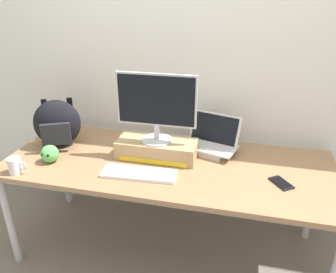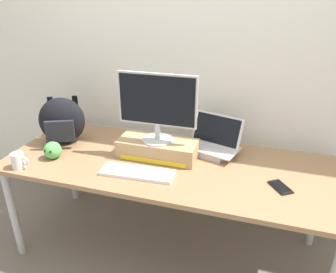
# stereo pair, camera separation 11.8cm
# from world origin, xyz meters

# --- Properties ---
(ground_plane) EXTENTS (20.00, 20.00, 0.00)m
(ground_plane) POSITION_xyz_m (0.00, 0.00, 0.00)
(ground_plane) COLOR #70665B
(back_wall) EXTENTS (7.00, 0.10, 2.60)m
(back_wall) POSITION_xyz_m (0.00, 0.51, 1.30)
(back_wall) COLOR silver
(back_wall) RESTS_ON ground
(desk) EXTENTS (2.09, 0.82, 0.71)m
(desk) POSITION_xyz_m (0.00, 0.00, 0.65)
(desk) COLOR #99704C
(desk) RESTS_ON ground
(toner_box_yellow) EXTENTS (0.51, 0.22, 0.12)m
(toner_box_yellow) POSITION_xyz_m (-0.09, 0.05, 0.77)
(toner_box_yellow) COLOR tan
(toner_box_yellow) RESTS_ON desk
(desktop_monitor) EXTENTS (0.50, 0.20, 0.44)m
(desktop_monitor) POSITION_xyz_m (-0.09, 0.05, 1.07)
(desktop_monitor) COLOR silver
(desktop_monitor) RESTS_ON toner_box_yellow
(open_laptop) EXTENTS (0.39, 0.30, 0.25)m
(open_laptop) POSITION_xyz_m (0.24, 0.21, 0.76)
(open_laptop) COLOR #ADADB2
(open_laptop) RESTS_ON desk
(external_keyboard) EXTENTS (0.45, 0.17, 0.02)m
(external_keyboard) POSITION_xyz_m (-0.13, -0.19, 0.72)
(external_keyboard) COLOR white
(external_keyboard) RESTS_ON desk
(messenger_backpack) EXTENTS (0.37, 0.31, 0.33)m
(messenger_backpack) POSITION_xyz_m (-0.80, 0.06, 0.88)
(messenger_backpack) COLOR black
(messenger_backpack) RESTS_ON desk
(coffee_mug) EXTENTS (0.12, 0.08, 0.10)m
(coffee_mug) POSITION_xyz_m (-0.86, -0.34, 0.76)
(coffee_mug) COLOR silver
(coffee_mug) RESTS_ON desk
(cell_phone) EXTENTS (0.14, 0.16, 0.01)m
(cell_phone) POSITION_xyz_m (0.68, -0.09, 0.72)
(cell_phone) COLOR black
(cell_phone) RESTS_ON desk
(plush_toy) EXTENTS (0.11, 0.11, 0.11)m
(plush_toy) POSITION_xyz_m (-0.73, -0.17, 0.77)
(plush_toy) COLOR #56B256
(plush_toy) RESTS_ON desk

